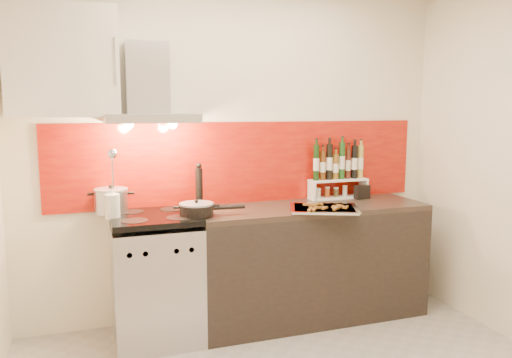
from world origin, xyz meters
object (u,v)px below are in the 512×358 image
object	(u,v)px
stock_pot	(111,201)
saute_pan	(198,209)
range_stove	(156,279)
baking_tray	(324,208)
pepper_mill	(199,187)
counter	(310,261)

from	to	relation	value
stock_pot	saute_pan	xyz separation A→B (m)	(0.56, -0.28, -0.04)
range_stove	saute_pan	xyz separation A→B (m)	(0.28, -0.11, 0.51)
range_stove	baking_tray	bearing A→B (deg)	-9.60
range_stove	pepper_mill	distance (m)	0.73
counter	baking_tray	bearing A→B (deg)	-87.61
pepper_mill	baking_tray	size ratio (longest dim) A/B	0.58
stock_pot	baking_tray	distance (m)	1.54
pepper_mill	range_stove	bearing A→B (deg)	-157.89
counter	pepper_mill	bearing A→B (deg)	170.82
range_stove	saute_pan	size ratio (longest dim) A/B	1.97
counter	baking_tray	xyz separation A→B (m)	(0.01, -0.21, 0.47)
stock_pot	counter	bearing A→B (deg)	-6.42
range_stove	saute_pan	bearing A→B (deg)	-20.93
counter	stock_pot	bearing A→B (deg)	173.58
pepper_mill	saute_pan	bearing A→B (deg)	-104.63
range_stove	saute_pan	distance (m)	0.60
counter	stock_pot	distance (m)	1.59
range_stove	baking_tray	world-z (taller)	baking_tray
range_stove	stock_pot	xyz separation A→B (m)	(-0.28, 0.17, 0.56)
stock_pot	baking_tray	xyz separation A→B (m)	(1.49, -0.38, -0.08)
saute_pan	pepper_mill	distance (m)	0.28
pepper_mill	baking_tray	distance (m)	0.94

